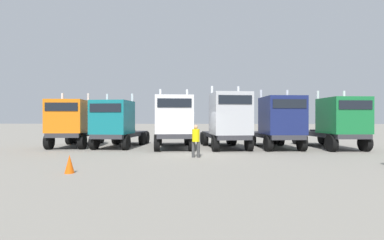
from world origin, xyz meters
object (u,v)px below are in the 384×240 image
semi_truck_white (174,122)px  visitor_in_hivis (196,139)px  traffic_cone_near (70,164)px  semi_truck_teal (117,124)px  semi_truck_green (337,123)px  semi_truck_orange (72,123)px  semi_truck_navy (278,122)px  semi_truck_silver (228,121)px

semi_truck_white → visitor_in_hivis: size_ratio=3.79×
visitor_in_hivis → traffic_cone_near: visitor_in_hivis is taller
semi_truck_teal → semi_truck_white: 4.19m
semi_truck_green → visitor_in_hivis: semi_truck_green is taller
semi_truck_teal → semi_truck_white: bearing=86.2°
semi_truck_teal → traffic_cone_near: semi_truck_teal is taller
semi_truck_orange → semi_truck_green: bearing=82.8°
traffic_cone_near → semi_truck_navy: bearing=41.7°
semi_truck_silver → semi_truck_green: bearing=83.4°
semi_truck_orange → semi_truck_navy: bearing=82.0°
semi_truck_green → traffic_cone_near: bearing=-63.4°
semi_truck_silver → traffic_cone_near: (-6.60, -8.65, -1.61)m
semi_truck_orange → semi_truck_teal: semi_truck_orange is taller
semi_truck_orange → semi_truck_teal: (3.32, -0.15, -0.06)m
semi_truck_green → semi_truck_teal: bearing=-96.4°
semi_truck_orange → traffic_cone_near: 10.40m
semi_truck_teal → visitor_in_hivis: bearing=55.4°
semi_truck_green → visitor_in_hivis: (-9.37, -4.48, -0.81)m
semi_truck_silver → traffic_cone_near: semi_truck_silver is taller
semi_truck_teal → semi_truck_green: semi_truck_green is taller
semi_truck_teal → semi_truck_navy: semi_truck_navy is taller
semi_truck_white → visitor_in_hivis: 4.41m
semi_truck_orange → semi_truck_navy: size_ratio=0.99×
semi_truck_orange → semi_truck_green: size_ratio=0.95×
semi_truck_green → traffic_cone_near: semi_truck_green is taller
semi_truck_white → traffic_cone_near: 9.22m
visitor_in_hivis → traffic_cone_near: (-4.60, -4.62, -0.67)m
semi_truck_orange → semi_truck_silver: (11.15, -0.59, 0.17)m
semi_truck_orange → traffic_cone_near: semi_truck_orange is taller
semi_truck_orange → semi_truck_teal: bearing=80.7°
semi_truck_silver → semi_truck_green: (7.37, 0.45, -0.13)m
semi_truck_orange → semi_truck_silver: semi_truck_silver is taller
semi_truck_green → semi_truck_navy: bearing=-94.0°
semi_truck_white → visitor_in_hivis: bearing=14.7°
semi_truck_orange → semi_truck_green: semi_truck_green is taller
semi_truck_white → semi_truck_green: size_ratio=1.00×
semi_truck_navy → semi_truck_green: 3.94m
semi_truck_teal → semi_truck_silver: size_ratio=0.96×
semi_truck_orange → semi_truck_navy: 14.59m
semi_truck_white → semi_truck_silver: 3.67m
semi_truck_teal → semi_truck_navy: 11.27m
semi_truck_silver → semi_truck_navy: semi_truck_silver is taller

